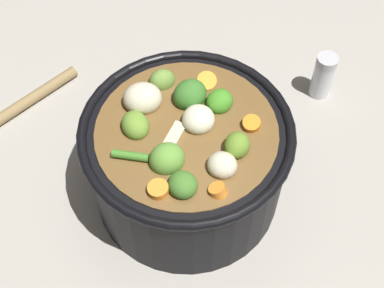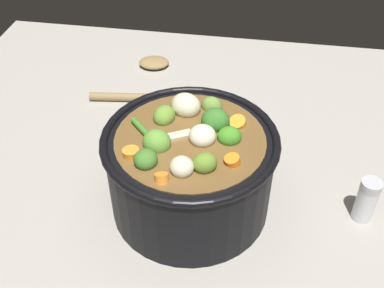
{
  "view_description": "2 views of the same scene",
  "coord_description": "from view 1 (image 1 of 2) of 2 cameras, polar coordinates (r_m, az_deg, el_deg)",
  "views": [
    {
      "loc": [
        0.3,
        -0.22,
        0.64
      ],
      "look_at": [
        0.01,
        0.0,
        0.11
      ],
      "focal_mm": 50.92,
      "sensor_mm": 36.0,
      "label": 1
    },
    {
      "loc": [
        0.5,
        0.08,
        0.56
      ],
      "look_at": [
        0.01,
        0.0,
        0.13
      ],
      "focal_mm": 44.44,
      "sensor_mm": 36.0,
      "label": 2
    }
  ],
  "objects": [
    {
      "name": "salt_shaker",
      "position": [
        0.83,
        13.56,
        6.96
      ],
      "size": [
        0.03,
        0.03,
        0.08
      ],
      "color": "silver",
      "rests_on": "ground_plane"
    },
    {
      "name": "cooking_pot",
      "position": [
        0.68,
        -0.56,
        -1.59
      ],
      "size": [
        0.25,
        0.25,
        0.16
      ],
      "color": "black",
      "rests_on": "ground_plane"
    },
    {
      "name": "ground_plane",
      "position": [
        0.74,
        -0.49,
        -4.78
      ],
      "size": [
        1.1,
        1.1,
        0.0
      ],
      "primitive_type": "plane",
      "color": "#9E998E"
    }
  ]
}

